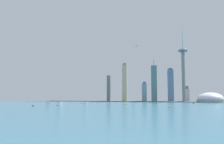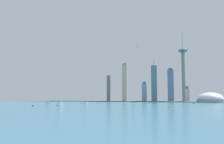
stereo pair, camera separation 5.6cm
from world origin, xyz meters
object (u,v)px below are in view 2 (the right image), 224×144
at_px(observation_tower, 183,64).
at_px(skyscraper_0, 125,83).
at_px(airplane, 137,47).
at_px(boat_3, 125,104).
at_px(skyscraper_3, 49,95).
at_px(skyscraper_1, 144,92).
at_px(skyscraper_5, 61,93).
at_px(skyscraper_7, 187,95).
at_px(boat_0, 82,103).
at_px(channel_buoy_0, 54,106).
at_px(skyscraper_2, 134,90).
at_px(boat_4, 170,107).
at_px(boat_1, 33,106).
at_px(skyscraper_8, 109,88).
at_px(skyscraper_6, 171,85).
at_px(boat_5, 194,103).
at_px(boat_2, 58,105).
at_px(skyscraper_4, 154,83).
at_px(skyscraper_9, 86,86).

xyz_separation_m(observation_tower, skyscraper_0, (-245.64, 0.96, -75.00)).
relative_size(skyscraper_0, airplane, 5.39).
height_order(skyscraper_0, boat_3, skyscraper_0).
xyz_separation_m(skyscraper_3, airplane, (411.17, -22.78, 209.49)).
xyz_separation_m(observation_tower, skyscraper_1, (-161.85, 18.23, -115.73)).
bearing_deg(skyscraper_1, skyscraper_5, 175.39).
relative_size(skyscraper_0, skyscraper_7, 2.49).
bearing_deg(skyscraper_5, boat_0, -53.07).
height_order(skyscraper_0, channel_buoy_0, skyscraper_0).
bearing_deg(skyscraper_5, skyscraper_7, -0.76).
xyz_separation_m(observation_tower, skyscraper_2, (-213.40, 85.76, -106.35)).
xyz_separation_m(skyscraper_1, boat_4, (78.72, -371.42, -38.63)).
xyz_separation_m(boat_1, channel_buoy_0, (63.06, 7.14, -0.04)).
xyz_separation_m(boat_0, channel_buoy_0, (-31.11, -164.47, -0.60)).
height_order(observation_tower, skyscraper_8, observation_tower).
bearing_deg(skyscraper_6, boat_5, -65.93).
bearing_deg(observation_tower, channel_buoy_0, -139.08).
relative_size(skyscraper_2, boat_5, 12.06).
distance_m(observation_tower, boat_0, 448.16).
height_order(skyscraper_6, boat_5, skyscraper_6).
relative_size(skyscraper_6, boat_2, 17.97).
height_order(skyscraper_4, skyscraper_5, skyscraper_4).
relative_size(skyscraper_5, boat_4, 7.02).
height_order(skyscraper_4, skyscraper_9, skyscraper_4).
relative_size(skyscraper_2, skyscraper_5, 1.18).
xyz_separation_m(skyscraper_2, skyscraper_4, (93.17, -73.11, 27.84)).
xyz_separation_m(skyscraper_6, airplane, (-141.57, -26.50, 167.23)).
height_order(skyscraper_3, channel_buoy_0, skyscraper_3).
bearing_deg(skyscraper_7, boat_0, -149.67).
distance_m(skyscraper_5, boat_0, 300.19).
distance_m(skyscraper_8, boat_2, 340.80).
bearing_deg(skyscraper_1, boat_4, -78.03).
distance_m(observation_tower, boat_5, 199.28).
bearing_deg(boat_0, skyscraper_4, -74.44).
xyz_separation_m(skyscraper_4, boat_5, (135.20, -137.40, -76.17)).
xyz_separation_m(skyscraper_0, skyscraper_7, (264.14, 41.36, -51.13)).
relative_size(skyscraper_9, boat_3, 9.13).
distance_m(skyscraper_7, boat_4, 409.33).
height_order(skyscraper_7, skyscraper_9, skyscraper_9).
relative_size(skyscraper_8, channel_buoy_0, 45.55).
bearing_deg(boat_4, boat_1, -18.71).
relative_size(skyscraper_1, skyscraper_9, 0.61).
bearing_deg(skyscraper_9, boat_4, -50.70).
xyz_separation_m(boat_2, airplane, (217.26, 321.23, 235.22)).
relative_size(skyscraper_7, channel_buoy_0, 26.90).
relative_size(skyscraper_5, skyscraper_9, 0.63).
relative_size(observation_tower, skyscraper_7, 5.13).
xyz_separation_m(skyscraper_0, boat_2, (-164.20, -325.70, -79.28)).
height_order(skyscraper_2, boat_0, skyscraper_2).
bearing_deg(boat_4, boat_2, -24.72).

